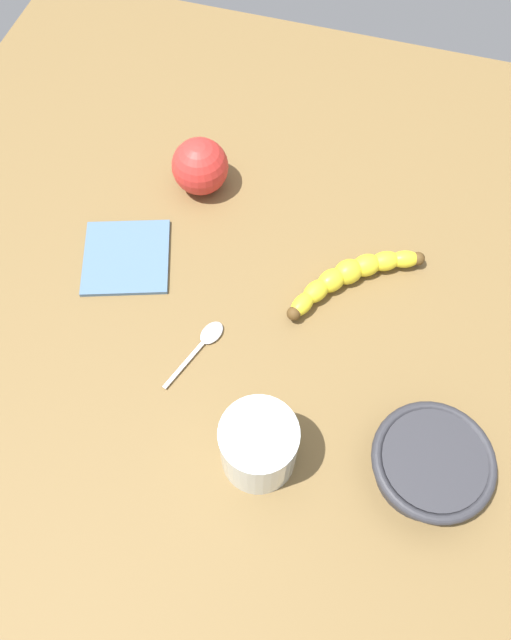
{
  "coord_description": "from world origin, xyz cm",
  "views": [
    {
      "loc": [
        -35.39,
        -7.62,
        73.82
      ],
      "look_at": [
        -0.05,
        2.6,
        5.0
      ],
      "focal_mm": 34.65,
      "sensor_mm": 36.0,
      "label": 1
    }
  ],
  "objects_px": {
    "ceramic_bowl": "(430,464)",
    "teaspoon": "(208,337)",
    "smoothie_glass": "(259,446)",
    "banana": "(351,276)",
    "apple_fruit": "(200,166)"
  },
  "relations": [
    {
      "from": "banana",
      "to": "teaspoon",
      "type": "height_order",
      "value": "banana"
    },
    {
      "from": "banana",
      "to": "smoothie_glass",
      "type": "height_order",
      "value": "smoothie_glass"
    },
    {
      "from": "banana",
      "to": "teaspoon",
      "type": "distance_m",
      "value": 0.2
    },
    {
      "from": "ceramic_bowl",
      "to": "teaspoon",
      "type": "xyz_separation_m",
      "value": [
        0.09,
        0.29,
        -0.03
      ]
    },
    {
      "from": "apple_fruit",
      "to": "teaspoon",
      "type": "xyz_separation_m",
      "value": [
        -0.24,
        -0.09,
        -0.04
      ]
    },
    {
      "from": "ceramic_bowl",
      "to": "apple_fruit",
      "type": "height_order",
      "value": "apple_fruit"
    },
    {
      "from": "banana",
      "to": "ceramic_bowl",
      "type": "bearing_deg",
      "value": 78.38
    },
    {
      "from": "smoothie_glass",
      "to": "teaspoon",
      "type": "bearing_deg",
      "value": 38.51
    },
    {
      "from": "banana",
      "to": "apple_fruit",
      "type": "relative_size",
      "value": 1.98
    },
    {
      "from": "smoothie_glass",
      "to": "apple_fruit",
      "type": "relative_size",
      "value": 1.11
    },
    {
      "from": "ceramic_bowl",
      "to": "apple_fruit",
      "type": "distance_m",
      "value": 0.5
    },
    {
      "from": "smoothie_glass",
      "to": "ceramic_bowl",
      "type": "relative_size",
      "value": 0.66
    },
    {
      "from": "banana",
      "to": "smoothie_glass",
      "type": "relative_size",
      "value": 1.78
    },
    {
      "from": "banana",
      "to": "ceramic_bowl",
      "type": "relative_size",
      "value": 1.18
    },
    {
      "from": "banana",
      "to": "smoothie_glass",
      "type": "xyz_separation_m",
      "value": [
        -0.26,
        0.05,
        0.03
      ]
    }
  ]
}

